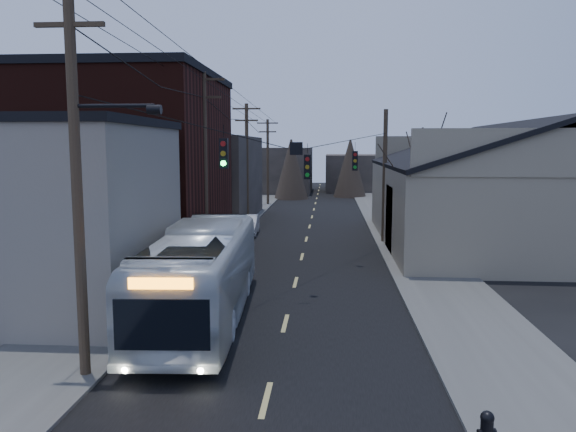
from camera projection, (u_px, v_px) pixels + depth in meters
name	position (u px, v px, depth m)	size (l,w,h in m)	color
road_surface	(309.00, 230.00, 41.46)	(9.00, 110.00, 0.02)	black
sidewalk_left	(222.00, 229.00, 41.93)	(4.00, 110.00, 0.12)	#474744
sidewalk_right	(397.00, 231.00, 40.97)	(4.00, 110.00, 0.12)	#474744
building_clapboard	(47.00, 219.00, 20.90)	(8.00, 8.00, 7.00)	slate
building_brick	(126.00, 167.00, 31.68)	(10.00, 12.00, 10.00)	black
building_left_far	(200.00, 178.00, 47.66)	(9.00, 14.00, 7.00)	#2F2A26
warehouse	(512.00, 202.00, 35.22)	(16.16, 20.60, 7.73)	#80735D
building_far_left	(274.00, 170.00, 76.16)	(10.00, 12.00, 6.00)	#2F2A26
building_far_right	(368.00, 172.00, 80.22)	(12.00, 14.00, 5.00)	#2F2A26
bare_tree	(421.00, 194.00, 30.64)	(0.40, 0.40, 7.20)	black
utility_lines	(256.00, 166.00, 35.28)	(11.24, 45.28, 10.50)	#382B1E
bus	(202.00, 274.00, 19.99)	(2.81, 12.03, 3.35)	silver
parked_car	(247.00, 225.00, 39.40)	(1.46, 4.20, 1.38)	#B7BABF
fire_hydrant	(487.00, 429.00, 11.24)	(0.39, 0.28, 0.81)	black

